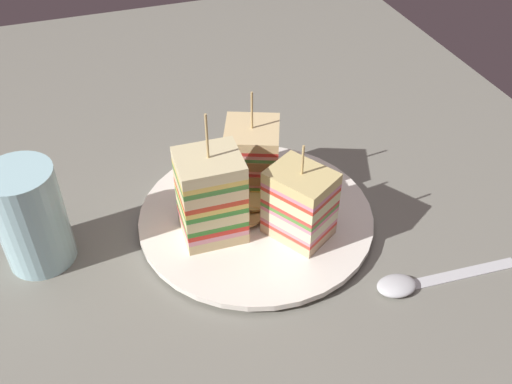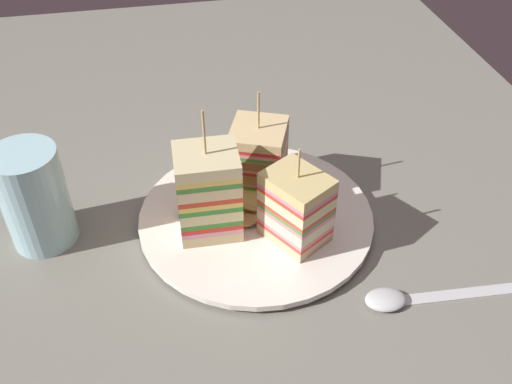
{
  "view_description": "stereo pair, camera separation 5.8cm",
  "coord_description": "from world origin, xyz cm",
  "px_view_note": "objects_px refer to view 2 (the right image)",
  "views": [
    {
      "loc": [
        -41.76,
        14.37,
        41.75
      ],
      "look_at": [
        0.0,
        0.0,
        4.21
      ],
      "focal_mm": 40.13,
      "sensor_mm": 36.0,
      "label": 1
    },
    {
      "loc": [
        -43.28,
        8.79,
        41.75
      ],
      "look_at": [
        0.0,
        0.0,
        4.21
      ],
      "focal_mm": 40.13,
      "sensor_mm": 36.0,
      "label": 2
    }
  ],
  "objects_px": {
    "sandwich_wedge_0": "(209,192)",
    "spoon": "(403,298)",
    "sandwich_wedge_2": "(258,157)",
    "drinking_glass": "(36,204)",
    "plate": "(256,217)",
    "chip_pile": "(250,204)",
    "sandwich_wedge_1": "(296,208)"
  },
  "relations": [
    {
      "from": "plate",
      "to": "drinking_glass",
      "type": "relative_size",
      "value": 2.29
    },
    {
      "from": "sandwich_wedge_2",
      "to": "chip_pile",
      "type": "distance_m",
      "value": 0.05
    },
    {
      "from": "sandwich_wedge_1",
      "to": "sandwich_wedge_2",
      "type": "bearing_deg",
      "value": -19.57
    },
    {
      "from": "plate",
      "to": "sandwich_wedge_2",
      "type": "relative_size",
      "value": 2.1
    },
    {
      "from": "plate",
      "to": "drinking_glass",
      "type": "bearing_deg",
      "value": 84.24
    },
    {
      "from": "sandwich_wedge_1",
      "to": "spoon",
      "type": "height_order",
      "value": "sandwich_wedge_1"
    },
    {
      "from": "sandwich_wedge_1",
      "to": "chip_pile",
      "type": "height_order",
      "value": "sandwich_wedge_1"
    },
    {
      "from": "sandwich_wedge_2",
      "to": "drinking_glass",
      "type": "relative_size",
      "value": 1.09
    },
    {
      "from": "sandwich_wedge_2",
      "to": "plate",
      "type": "bearing_deg",
      "value": 7.66
    },
    {
      "from": "plate",
      "to": "drinking_glass",
      "type": "height_order",
      "value": "drinking_glass"
    },
    {
      "from": "chip_pile",
      "to": "drinking_glass",
      "type": "height_order",
      "value": "drinking_glass"
    },
    {
      "from": "sandwich_wedge_1",
      "to": "spoon",
      "type": "distance_m",
      "value": 0.13
    },
    {
      "from": "plate",
      "to": "sandwich_wedge_2",
      "type": "xyz_separation_m",
      "value": [
        0.05,
        -0.01,
        0.04
      ]
    },
    {
      "from": "plate",
      "to": "sandwich_wedge_2",
      "type": "bearing_deg",
      "value": -14.19
    },
    {
      "from": "sandwich_wedge_1",
      "to": "drinking_glass",
      "type": "bearing_deg",
      "value": 44.43
    },
    {
      "from": "sandwich_wedge_1",
      "to": "drinking_glass",
      "type": "xyz_separation_m",
      "value": [
        0.06,
        0.25,
        -0.0
      ]
    },
    {
      "from": "sandwich_wedge_0",
      "to": "spoon",
      "type": "distance_m",
      "value": 0.21
    },
    {
      "from": "plate",
      "to": "sandwich_wedge_0",
      "type": "distance_m",
      "value": 0.07
    },
    {
      "from": "sandwich_wedge_1",
      "to": "drinking_glass",
      "type": "relative_size",
      "value": 1.0
    },
    {
      "from": "sandwich_wedge_0",
      "to": "drinking_glass",
      "type": "relative_size",
      "value": 1.31
    },
    {
      "from": "sandwich_wedge_2",
      "to": "drinking_glass",
      "type": "bearing_deg",
      "value": -61.48
    },
    {
      "from": "sandwich_wedge_2",
      "to": "chip_pile",
      "type": "bearing_deg",
      "value": -0.93
    },
    {
      "from": "sandwich_wedge_0",
      "to": "sandwich_wedge_1",
      "type": "height_order",
      "value": "sandwich_wedge_0"
    },
    {
      "from": "plate",
      "to": "sandwich_wedge_1",
      "type": "bearing_deg",
      "value": -141.46
    },
    {
      "from": "plate",
      "to": "spoon",
      "type": "distance_m",
      "value": 0.17
    },
    {
      "from": "sandwich_wedge_2",
      "to": "drinking_glass",
      "type": "height_order",
      "value": "sandwich_wedge_2"
    },
    {
      "from": "sandwich_wedge_1",
      "to": "sandwich_wedge_2",
      "type": "height_order",
      "value": "sandwich_wedge_2"
    },
    {
      "from": "spoon",
      "to": "drinking_glass",
      "type": "height_order",
      "value": "drinking_glass"
    },
    {
      "from": "sandwich_wedge_0",
      "to": "chip_pile",
      "type": "distance_m",
      "value": 0.06
    },
    {
      "from": "chip_pile",
      "to": "drinking_glass",
      "type": "distance_m",
      "value": 0.21
    },
    {
      "from": "plate",
      "to": "chip_pile",
      "type": "xyz_separation_m",
      "value": [
        0.01,
        0.0,
        0.01
      ]
    },
    {
      "from": "spoon",
      "to": "sandwich_wedge_2",
      "type": "bearing_deg",
      "value": -57.39
    }
  ]
}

